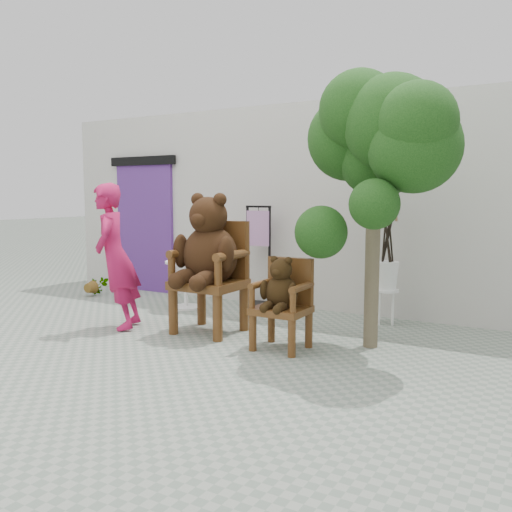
{
  "coord_description": "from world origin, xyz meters",
  "views": [
    {
      "loc": [
        3.38,
        -4.59,
        1.67
      ],
      "look_at": [
        0.18,
        0.93,
        0.95
      ],
      "focal_mm": 38.0,
      "sensor_mm": 36.0,
      "label": 1
    }
  ],
  "objects_px": {
    "chair_small": "(282,294)",
    "tree": "(379,141)",
    "stool_bucket": "(387,275)",
    "person": "(116,257)",
    "cafe_table": "(186,279)",
    "chair_big": "(209,255)",
    "display_stand": "(258,268)"
  },
  "relations": [
    {
      "from": "display_stand",
      "to": "stool_bucket",
      "type": "distance_m",
      "value": 1.98
    },
    {
      "from": "chair_big",
      "to": "cafe_table",
      "type": "relative_size",
      "value": 2.41
    },
    {
      "from": "cafe_table",
      "to": "display_stand",
      "type": "relative_size",
      "value": 0.47
    },
    {
      "from": "chair_big",
      "to": "tree",
      "type": "xyz_separation_m",
      "value": [
        1.98,
        0.27,
        1.28
      ]
    },
    {
      "from": "chair_big",
      "to": "tree",
      "type": "height_order",
      "value": "tree"
    },
    {
      "from": "chair_small",
      "to": "cafe_table",
      "type": "height_order",
      "value": "chair_small"
    },
    {
      "from": "chair_small",
      "to": "tree",
      "type": "bearing_deg",
      "value": 28.19
    },
    {
      "from": "tree",
      "to": "cafe_table",
      "type": "bearing_deg",
      "value": 167.09
    },
    {
      "from": "chair_big",
      "to": "person",
      "type": "distance_m",
      "value": 1.2
    },
    {
      "from": "stool_bucket",
      "to": "tree",
      "type": "relative_size",
      "value": 0.49
    },
    {
      "from": "display_stand",
      "to": "stool_bucket",
      "type": "xyz_separation_m",
      "value": [
        1.97,
        -0.1,
        0.06
      ]
    },
    {
      "from": "chair_big",
      "to": "stool_bucket",
      "type": "relative_size",
      "value": 1.17
    },
    {
      "from": "stool_bucket",
      "to": "tree",
      "type": "xyz_separation_m",
      "value": [
        0.24,
        -1.23,
        1.59
      ]
    },
    {
      "from": "cafe_table",
      "to": "stool_bucket",
      "type": "bearing_deg",
      "value": 10.37
    },
    {
      "from": "chair_big",
      "to": "cafe_table",
      "type": "distance_m",
      "value": 1.57
    },
    {
      "from": "chair_small",
      "to": "tree",
      "type": "height_order",
      "value": "tree"
    },
    {
      "from": "display_stand",
      "to": "stool_bucket",
      "type": "relative_size",
      "value": 1.04
    },
    {
      "from": "chair_small",
      "to": "stool_bucket",
      "type": "xyz_separation_m",
      "value": [
        0.64,
        1.7,
        0.04
      ]
    },
    {
      "from": "chair_small",
      "to": "display_stand",
      "type": "height_order",
      "value": "display_stand"
    },
    {
      "from": "cafe_table",
      "to": "stool_bucket",
      "type": "relative_size",
      "value": 0.48
    },
    {
      "from": "display_stand",
      "to": "chair_big",
      "type": "bearing_deg",
      "value": -86.44
    },
    {
      "from": "chair_big",
      "to": "stool_bucket",
      "type": "distance_m",
      "value": 2.32
    },
    {
      "from": "cafe_table",
      "to": "display_stand",
      "type": "xyz_separation_m",
      "value": [
        0.88,
        0.62,
        0.14
      ]
    },
    {
      "from": "chair_big",
      "to": "tree",
      "type": "relative_size",
      "value": 0.57
    },
    {
      "from": "person",
      "to": "display_stand",
      "type": "xyz_separation_m",
      "value": [
        0.88,
        2.03,
        -0.32
      ]
    },
    {
      "from": "person",
      "to": "cafe_table",
      "type": "height_order",
      "value": "person"
    },
    {
      "from": "chair_small",
      "to": "person",
      "type": "distance_m",
      "value": 2.25
    },
    {
      "from": "display_stand",
      "to": "tree",
      "type": "height_order",
      "value": "tree"
    },
    {
      "from": "chair_small",
      "to": "stool_bucket",
      "type": "height_order",
      "value": "stool_bucket"
    },
    {
      "from": "display_stand",
      "to": "tree",
      "type": "distance_m",
      "value": 3.06
    },
    {
      "from": "person",
      "to": "chair_big",
      "type": "bearing_deg",
      "value": 82.0
    },
    {
      "from": "tree",
      "to": "chair_small",
      "type": "bearing_deg",
      "value": -151.81
    }
  ]
}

